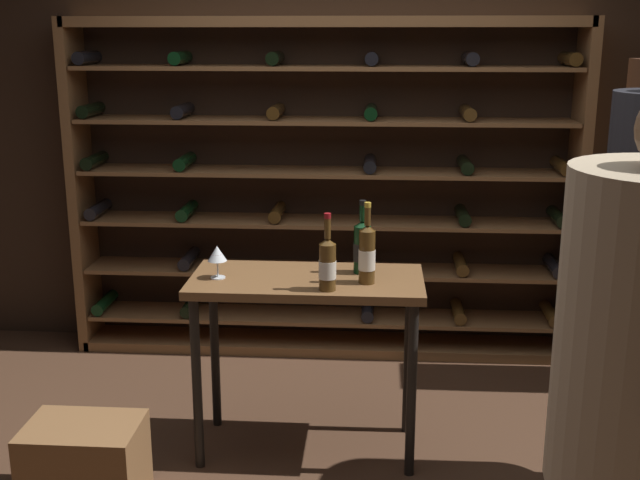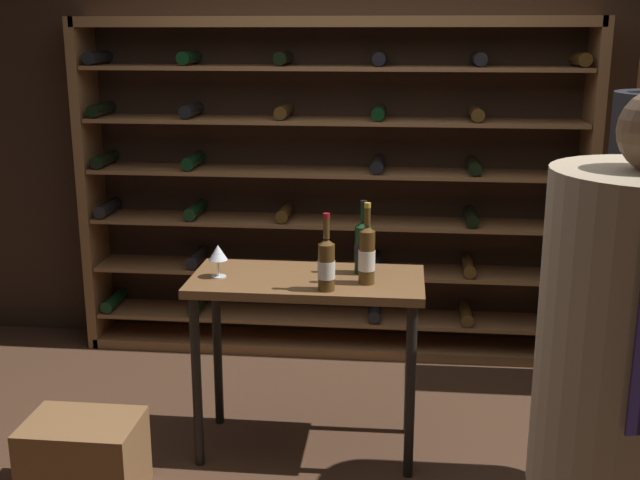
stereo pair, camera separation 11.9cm
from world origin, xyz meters
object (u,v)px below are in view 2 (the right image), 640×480
(wine_bottle_amber_reserve, at_px, (363,247))
(wine_bottle_black_capsule, at_px, (367,254))
(wine_rack, at_px, (331,192))
(wine_bottle_green_slim, at_px, (326,264))
(tasting_table, at_px, (307,302))
(person_bystander_dark_jacket, at_px, (631,414))
(wine_glass_stemmed_right, at_px, (218,254))
(wine_crate, at_px, (84,458))

(wine_bottle_amber_reserve, xyz_separation_m, wine_bottle_black_capsule, (0.02, -0.15, 0.01))
(wine_rack, distance_m, wine_bottle_green_slim, 1.41)
(tasting_table, xyz_separation_m, wine_bottle_black_capsule, (0.27, -0.06, 0.25))
(wine_bottle_black_capsule, bearing_deg, wine_rack, 102.15)
(wine_bottle_amber_reserve, relative_size, wine_bottle_black_capsule, 0.94)
(person_bystander_dark_jacket, relative_size, wine_glass_stemmed_right, 12.11)
(tasting_table, height_order, wine_bottle_amber_reserve, wine_bottle_amber_reserve)
(wine_rack, bearing_deg, person_bystander_dark_jacket, -69.42)
(wine_crate, relative_size, wine_glass_stemmed_right, 3.18)
(tasting_table, xyz_separation_m, wine_bottle_green_slim, (0.11, -0.17, 0.24))
(person_bystander_dark_jacket, height_order, wine_bottle_amber_reserve, person_bystander_dark_jacket)
(wine_bottle_amber_reserve, height_order, wine_glass_stemmed_right, wine_bottle_amber_reserve)
(wine_crate, distance_m, wine_bottle_black_capsule, 1.50)
(wine_bottle_black_capsule, xyz_separation_m, wine_bottle_green_slim, (-0.17, -0.11, -0.02))
(wine_glass_stemmed_right, bearing_deg, wine_bottle_amber_reserve, 11.15)
(wine_bottle_green_slim, distance_m, wine_glass_stemmed_right, 0.53)
(wine_bottle_black_capsule, bearing_deg, person_bystander_dark_jacket, -62.53)
(tasting_table, relative_size, wine_bottle_black_capsule, 2.89)
(wine_rack, bearing_deg, tasting_table, -89.72)
(tasting_table, distance_m, wine_glass_stemmed_right, 0.46)
(wine_rack, xyz_separation_m, wine_bottle_green_slim, (0.11, -1.41, -0.03))
(person_bystander_dark_jacket, xyz_separation_m, wine_bottle_black_capsule, (-0.75, 1.44, -0.00))
(wine_rack, xyz_separation_m, wine_bottle_black_capsule, (0.28, -1.30, -0.01))
(wine_bottle_black_capsule, bearing_deg, wine_bottle_amber_reserve, 99.01)
(wine_crate, height_order, wine_bottle_green_slim, wine_bottle_green_slim)
(person_bystander_dark_jacket, bearing_deg, wine_crate, 138.40)
(wine_crate, relative_size, wine_bottle_amber_reserve, 1.40)
(wine_bottle_green_slim, bearing_deg, person_bystander_dark_jacket, -55.37)
(person_bystander_dark_jacket, distance_m, wine_glass_stemmed_right, 2.04)
(wine_bottle_amber_reserve, xyz_separation_m, wine_glass_stemmed_right, (-0.65, -0.13, -0.02))
(tasting_table, relative_size, person_bystander_dark_jacket, 0.58)
(person_bystander_dark_jacket, xyz_separation_m, wine_bottle_amber_reserve, (-0.77, 1.59, -0.01))
(tasting_table, bearing_deg, wine_bottle_amber_reserve, 19.87)
(wine_rack, height_order, wine_crate, wine_rack)
(tasting_table, height_order, wine_glass_stemmed_right, wine_glass_stemmed_right)
(wine_bottle_black_capsule, distance_m, wine_bottle_green_slim, 0.20)
(wine_bottle_green_slim, bearing_deg, tasting_table, 121.06)
(wine_rack, distance_m, person_bystander_dark_jacket, 2.92)
(wine_bottle_amber_reserve, height_order, wine_bottle_black_capsule, wine_bottle_black_capsule)
(wine_crate, xyz_separation_m, wine_bottle_black_capsule, (1.18, 0.44, 0.82))
(wine_bottle_amber_reserve, relative_size, wine_bottle_green_slim, 1.01)
(wine_glass_stemmed_right, bearing_deg, person_bystander_dark_jacket, -45.79)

